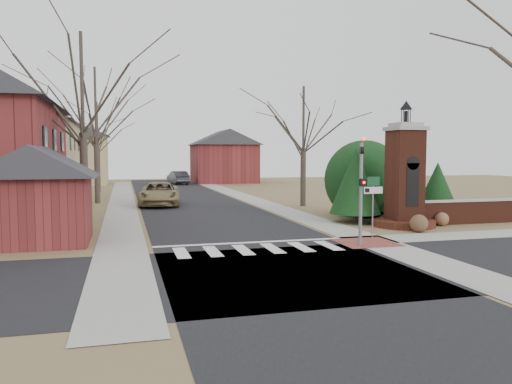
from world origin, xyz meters
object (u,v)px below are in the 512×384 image
object	(u,v)px
brick_gate_monument	(405,185)
pickup_truck	(159,194)
distant_car	(178,178)
traffic_signal_pole	(361,183)
sign_post	(373,195)

from	to	relation	value
brick_gate_monument	pickup_truck	world-z (taller)	brick_gate_monument
pickup_truck	distant_car	size ratio (longest dim) A/B	1.22
traffic_signal_pole	distant_car	world-z (taller)	traffic_signal_pole
sign_post	distant_car	xyz separation A→B (m)	(-3.99, 43.54, -1.12)
distant_car	sign_post	bearing A→B (deg)	86.14
traffic_signal_pole	sign_post	size ratio (longest dim) A/B	1.64
sign_post	pickup_truck	xyz separation A→B (m)	(-8.12, 17.14, -1.10)
traffic_signal_pole	sign_post	world-z (taller)	traffic_signal_pole
brick_gate_monument	distant_car	size ratio (longest dim) A/B	1.29
pickup_truck	distant_car	xyz separation A→B (m)	(4.13, 26.40, -0.03)
sign_post	pickup_truck	size ratio (longest dim) A/B	0.45
sign_post	pickup_truck	bearing A→B (deg)	115.35
pickup_truck	distant_car	bearing A→B (deg)	87.24
sign_post	distant_car	size ratio (longest dim) A/B	0.55
traffic_signal_pole	brick_gate_monument	bearing A→B (deg)	43.24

